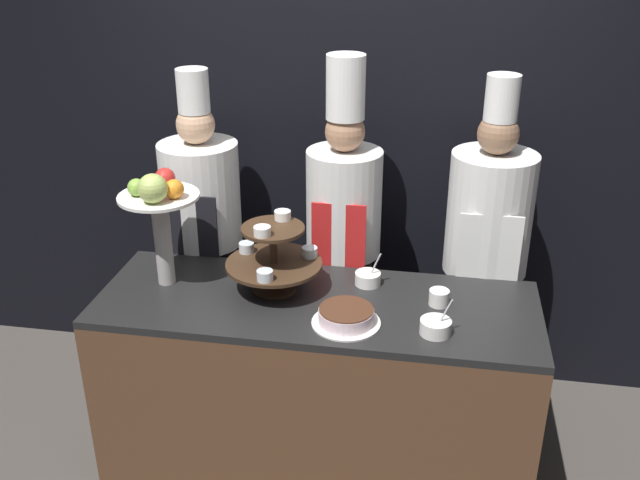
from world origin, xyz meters
name	(u,v)px	position (x,y,z in m)	size (l,w,h in m)	color
wall_back	(346,133)	(0.00, 1.26, 1.40)	(10.00, 0.06, 2.80)	black
buffet_counter	(316,385)	(0.00, 0.35, 0.45)	(1.94, 0.69, 0.90)	brown
tiered_stand	(274,256)	(-0.20, 0.42, 1.07)	(0.43, 0.43, 0.35)	#3D2819
fruit_pedestal	(159,206)	(-0.70, 0.39, 1.29)	(0.36, 0.36, 0.56)	#B2ADA8
cake_round	(346,317)	(0.16, 0.18, 0.94)	(0.29, 0.29, 0.07)	white
cup_white	(439,298)	(0.53, 0.41, 0.94)	(0.09, 0.09, 0.07)	white
serving_bowl_near	(436,327)	(0.52, 0.17, 0.93)	(0.13, 0.13, 0.16)	white
serving_bowl_far	(368,278)	(0.21, 0.54, 0.93)	(0.12, 0.12, 0.16)	white
chef_left	(203,228)	(-0.69, 0.88, 0.97)	(0.40, 0.40, 1.79)	#28282D
chef_center_left	(343,231)	(0.04, 0.88, 1.01)	(0.37, 0.37, 1.88)	#38332D
chef_center_right	(486,246)	(0.74, 0.88, 0.98)	(0.40, 0.40, 1.81)	#28282D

